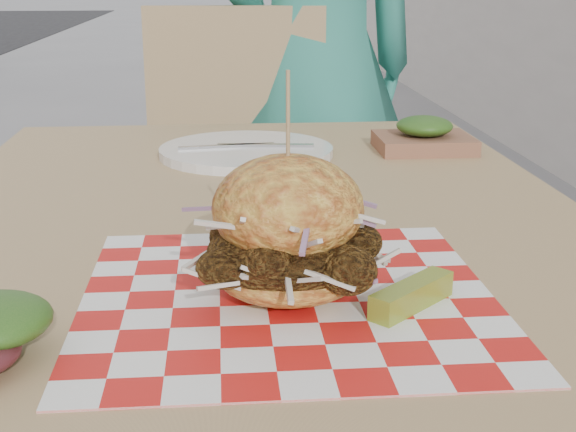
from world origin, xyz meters
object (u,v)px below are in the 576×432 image
diner (316,67)px  sandwich (288,236)px  patio_table (257,279)px  patio_chair (240,185)px

diner → sandwich: diner is taller
patio_table → patio_chair: patio_chair is taller
diner → patio_chair: bearing=22.2°
diner → sandwich: bearing=64.6°
patio_table → sandwich: size_ratio=6.09×
patio_table → patio_chair: size_ratio=1.26×
patio_table → patio_chair: (0.00, 0.90, -0.12)m
patio_table → sandwich: 0.28m
diner → patio_table: 1.09m
patio_table → patio_chair: bearing=89.8°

